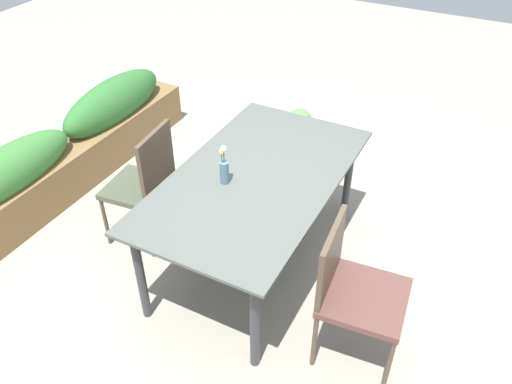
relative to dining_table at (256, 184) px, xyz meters
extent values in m
plane|color=gray|center=(0.01, -0.03, -0.67)|extent=(12.00, 12.00, 0.00)
cube|color=#4C514C|center=(0.00, 0.00, 0.05)|extent=(1.72, 0.98, 0.02)
cube|color=#333338|center=(0.00, 0.00, 0.03)|extent=(1.68, 0.96, 0.02)
cylinder|color=#333338|center=(-0.76, -0.39, -0.32)|extent=(0.06, 0.06, 0.71)
cylinder|color=#333338|center=(0.76, -0.39, -0.32)|extent=(0.06, 0.06, 0.71)
cylinder|color=#333338|center=(-0.76, 0.39, -0.32)|extent=(0.06, 0.06, 0.71)
cylinder|color=#333338|center=(0.76, 0.39, -0.32)|extent=(0.06, 0.06, 0.71)
cube|color=#424937|center=(-0.14, 0.87, -0.24)|extent=(0.45, 0.45, 0.04)
cube|color=#4C3D2D|center=(-0.12, 0.68, 0.01)|extent=(0.39, 0.07, 0.48)
cylinder|color=#4C3D2D|center=(-0.35, 1.04, -0.46)|extent=(0.03, 0.03, 0.42)
cylinder|color=#4C3D2D|center=(0.02, 1.07, -0.46)|extent=(0.03, 0.03, 0.42)
cylinder|color=#4C3D2D|center=(-0.31, 0.67, -0.46)|extent=(0.03, 0.03, 0.42)
cylinder|color=#4C3D2D|center=(0.06, 0.71, -0.46)|extent=(0.03, 0.03, 0.42)
cube|color=brown|center=(-0.39, -0.87, -0.23)|extent=(0.49, 0.49, 0.04)
cube|color=#4C3D2D|center=(-0.41, -0.66, -0.01)|extent=(0.43, 0.07, 0.42)
cylinder|color=#4C3D2D|center=(-0.16, -1.06, -0.45)|extent=(0.03, 0.03, 0.43)
cylinder|color=#4C3D2D|center=(-0.57, -1.10, -0.45)|extent=(0.03, 0.03, 0.43)
cylinder|color=#4C3D2D|center=(-0.20, -0.65, -0.45)|extent=(0.03, 0.03, 0.43)
cylinder|color=#4C3D2D|center=(-0.61, -0.68, -0.45)|extent=(0.03, 0.03, 0.43)
cylinder|color=slate|center=(-0.15, 0.14, 0.13)|extent=(0.05, 0.05, 0.15)
cylinder|color=#2D662D|center=(-0.15, 0.14, 0.24)|extent=(0.01, 0.01, 0.13)
sphere|color=pink|center=(-0.15, 0.14, 0.30)|extent=(0.03, 0.03, 0.03)
cylinder|color=#2D662D|center=(-0.15, 0.14, 0.24)|extent=(0.01, 0.01, 0.14)
sphere|color=white|center=(-0.15, 0.14, 0.31)|extent=(0.04, 0.04, 0.04)
cylinder|color=#2D662D|center=(-0.16, 0.15, 0.23)|extent=(0.01, 0.01, 0.12)
sphere|color=#EFCC4C|center=(-0.16, 0.15, 0.29)|extent=(0.03, 0.03, 0.03)
cube|color=brown|center=(0.12, 1.79, -0.49)|extent=(2.64, 0.37, 0.37)
ellipsoid|color=#387233|center=(-0.47, 1.79, -0.20)|extent=(1.19, 0.33, 0.36)
ellipsoid|color=#2D662D|center=(0.72, 1.79, -0.18)|extent=(1.19, 0.33, 0.40)
cylinder|color=#9E6047|center=(1.39, 0.29, -0.55)|extent=(0.21, 0.21, 0.24)
sphere|color=#569347|center=(1.39, 0.29, -0.33)|extent=(0.23, 0.23, 0.23)
camera|label=1|loc=(-2.34, -1.21, 1.95)|focal=36.18mm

